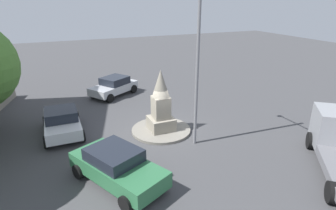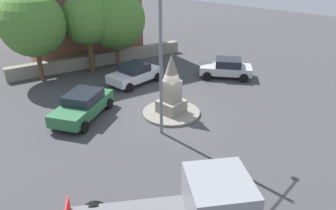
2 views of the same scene
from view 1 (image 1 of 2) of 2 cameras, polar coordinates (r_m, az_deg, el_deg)
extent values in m
plane|color=#424244|center=(16.30, -1.40, -5.30)|extent=(80.00, 80.00, 0.00)
cylinder|color=gray|center=(16.26, -1.40, -5.07)|extent=(3.38, 3.38, 0.14)
cube|color=gray|center=(16.08, -1.42, -3.72)|extent=(1.35, 1.35, 0.70)
cube|color=gray|center=(15.70, -1.45, -0.47)|extent=(0.89, 0.89, 1.25)
cone|color=gray|center=(15.24, -1.49, 4.41)|extent=(0.98, 0.98, 1.54)
cylinder|color=slate|center=(13.55, 6.02, 9.01)|extent=(0.16, 0.16, 8.86)
cube|color=#B7BABF|center=(22.39, -10.97, 3.43)|extent=(3.58, 4.17, 0.57)
cube|color=#1E232D|center=(22.35, -10.77, 4.91)|extent=(2.38, 2.45, 0.55)
cylinder|color=black|center=(20.99, -11.69, 1.36)|extent=(0.54, 0.66, 0.64)
cylinder|color=black|center=(22.22, -14.95, 2.19)|extent=(0.54, 0.66, 0.64)
cylinder|color=black|center=(22.84, -7.00, 3.27)|extent=(0.54, 0.66, 0.64)
cylinder|color=black|center=(23.98, -10.24, 3.94)|extent=(0.54, 0.66, 0.64)
cube|color=silver|center=(16.83, -20.66, -3.51)|extent=(3.96, 1.84, 0.61)
cube|color=#1E232D|center=(16.58, -20.91, -1.74)|extent=(1.75, 1.68, 0.55)
cylinder|color=black|center=(15.74, -16.92, -5.99)|extent=(0.64, 0.22, 0.64)
cylinder|color=black|center=(15.72, -23.51, -6.93)|extent=(0.64, 0.22, 0.64)
cylinder|color=black|center=(18.26, -17.99, -2.29)|extent=(0.64, 0.22, 0.64)
cylinder|color=black|center=(18.24, -23.64, -3.09)|extent=(0.64, 0.22, 0.64)
cube|color=#2D6B42|center=(11.97, -10.17, -12.64)|extent=(4.69, 3.52, 0.67)
cube|color=#1E232D|center=(11.78, -10.93, -9.90)|extent=(2.57, 2.40, 0.51)
cylinder|color=black|center=(11.74, -1.62, -15.01)|extent=(0.67, 0.48, 0.64)
cylinder|color=black|center=(10.76, -8.57, -19.18)|extent=(0.67, 0.48, 0.64)
cylinder|color=black|center=(13.64, -11.19, -9.84)|extent=(0.67, 0.48, 0.64)
cylinder|color=black|center=(12.81, -17.73, -12.74)|extent=(0.67, 0.48, 0.64)
cylinder|color=black|center=(16.11, 26.92, -6.43)|extent=(0.83, 0.75, 0.84)
cylinder|color=black|center=(12.55, 30.24, -15.09)|extent=(0.83, 0.75, 0.84)
camera|label=2|loc=(16.62, 66.53, 13.81)|focal=34.11mm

